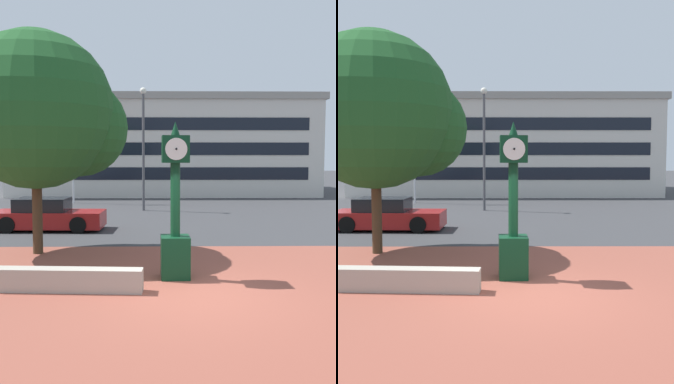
{
  "view_description": "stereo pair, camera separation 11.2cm",
  "coord_description": "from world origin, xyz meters",
  "views": [
    {
      "loc": [
        -0.68,
        -9.27,
        2.83
      ],
      "look_at": [
        -0.5,
        1.43,
        2.05
      ],
      "focal_mm": 42.81,
      "sensor_mm": 36.0,
      "label": 1
    },
    {
      "loc": [
        -0.56,
        -9.27,
        2.83
      ],
      "look_at": [
        -0.5,
        1.43,
        2.05
      ],
      "focal_mm": 42.81,
      "sensor_mm": 36.0,
      "label": 2
    }
  ],
  "objects": [
    {
      "name": "ground_plane",
      "position": [
        0.0,
        0.0,
        0.0
      ],
      "size": [
        200.0,
        200.0,
        0.0
      ],
      "primitive_type": "plane",
      "color": "#38383A"
    },
    {
      "name": "plaza_brick_paving",
      "position": [
        0.0,
        0.67,
        0.0
      ],
      "size": [
        44.0,
        9.35,
        0.01
      ],
      "primitive_type": "cube",
      "color": "brown",
      "rests_on": "ground"
    },
    {
      "name": "planter_wall",
      "position": [
        -2.65,
        0.36,
        0.25
      ],
      "size": [
        3.22,
        0.6,
        0.5
      ],
      "primitive_type": "cube",
      "rotation": [
        0.0,
        0.0,
        -0.06
      ],
      "color": "#ADA393",
      "rests_on": "ground"
    },
    {
      "name": "street_clock",
      "position": [
        -0.32,
        1.45,
        1.52
      ],
      "size": [
        0.7,
        0.75,
        3.7
      ],
      "rotation": [
        0.0,
        0.0,
        0.03
      ],
      "color": "#0C381E",
      "rests_on": "ground"
    },
    {
      "name": "plaza_tree",
      "position": [
        -4.1,
        4.5,
        4.15
      ],
      "size": [
        4.99,
        4.64,
        6.57
      ],
      "color": "#42301E",
      "rests_on": "ground"
    },
    {
      "name": "car_street_mid",
      "position": [
        -5.19,
        8.9,
        0.57
      ],
      "size": [
        4.44,
        1.99,
        1.28
      ],
      "rotation": [
        0.0,
        0.0,
        4.68
      ],
      "color": "maroon",
      "rests_on": "ground"
    },
    {
      "name": "flagpole_primary",
      "position": [
        -5.92,
        20.03,
        4.64
      ],
      "size": [
        1.93,
        0.14,
        7.39
      ],
      "color": "silver",
      "rests_on": "ground"
    },
    {
      "name": "civic_building",
      "position": [
        -0.4,
        30.88,
        3.81
      ],
      "size": [
        23.6,
        14.92,
        7.6
      ],
      "color": "beige",
      "rests_on": "ground"
    },
    {
      "name": "street_lamp_post",
      "position": [
        -1.59,
        15.72,
        4.08
      ],
      "size": [
        0.36,
        0.36,
        6.67
      ],
      "color": "#4C4C51",
      "rests_on": "ground"
    }
  ]
}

